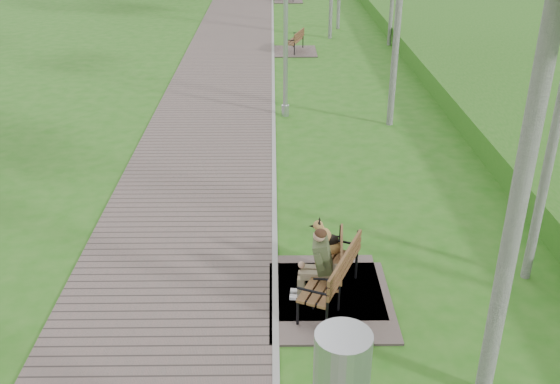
% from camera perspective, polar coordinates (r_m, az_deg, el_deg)
% --- Properties ---
extents(walkway, '(3.50, 67.00, 0.04)m').
position_cam_1_polar(walkway, '(25.87, -4.62, 12.70)').
color(walkway, '#6B5C56').
rests_on(walkway, ground).
extents(kerb, '(0.10, 67.00, 0.05)m').
position_cam_1_polar(kerb, '(25.82, -0.65, 12.76)').
color(kerb, '#999993').
rests_on(kerb, ground).
extents(bench_main, '(1.70, 1.89, 1.48)m').
position_cam_1_polar(bench_main, '(10.27, 4.09, -6.94)').
color(bench_main, '#6B5C56').
rests_on(bench_main, ground).
extents(bench_second, '(1.97, 2.18, 1.21)m').
position_cam_1_polar(bench_second, '(10.08, 4.47, -8.93)').
color(bench_second, '#6B5C56').
rests_on(bench_second, ground).
extents(bench_third, '(1.73, 1.92, 1.06)m').
position_cam_1_polar(bench_third, '(25.74, 1.29, 13.11)').
color(bench_third, '#6B5C56').
rests_on(bench_third, ground).
extents(lamp_post_second, '(0.22, 0.22, 5.61)m').
position_cam_1_polar(lamp_post_second, '(17.61, 0.52, 15.07)').
color(lamp_post_second, '#A4A7AC').
rests_on(lamp_post_second, ground).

